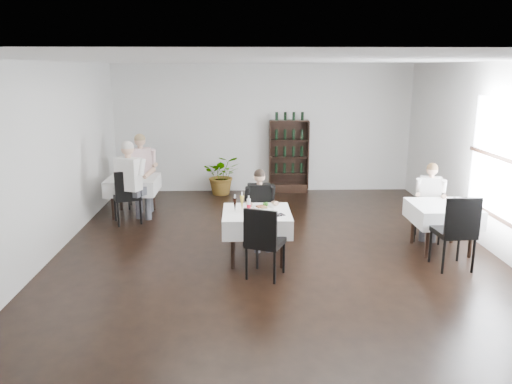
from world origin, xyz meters
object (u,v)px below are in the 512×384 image
(wine_shelf, at_px, (289,157))
(diner_main, at_px, (260,203))
(main_table, at_px, (257,221))
(potted_tree, at_px, (222,175))

(wine_shelf, relative_size, diner_main, 1.34)
(wine_shelf, height_order, diner_main, wine_shelf)
(wine_shelf, bearing_deg, main_table, -101.78)
(main_table, height_order, potted_tree, potted_tree)
(potted_tree, height_order, diner_main, diner_main)
(diner_main, bearing_deg, potted_tree, 101.72)
(wine_shelf, height_order, potted_tree, wine_shelf)
(potted_tree, bearing_deg, main_table, -80.80)
(main_table, distance_m, potted_tree, 4.19)
(potted_tree, distance_m, diner_main, 3.68)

